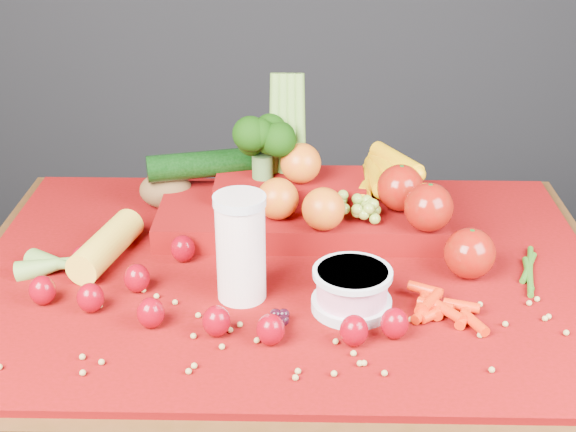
{
  "coord_description": "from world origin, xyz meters",
  "views": [
    {
      "loc": [
        0.03,
        -1.18,
        1.44
      ],
      "look_at": [
        0.0,
        0.02,
        0.85
      ],
      "focal_mm": 50.0,
      "sensor_mm": 36.0,
      "label": 1
    }
  ],
  "objects_px": {
    "milk_glass": "(241,244)",
    "produce_mound": "(316,198)",
    "yogurt_bowl": "(352,288)",
    "table": "(288,320)"
  },
  "relations": [
    {
      "from": "milk_glass",
      "to": "produce_mound",
      "type": "xyz_separation_m",
      "value": [
        0.12,
        0.24,
        -0.03
      ]
    },
    {
      "from": "table",
      "to": "yogurt_bowl",
      "type": "xyz_separation_m",
      "value": [
        0.1,
        -0.12,
        0.14
      ]
    },
    {
      "from": "milk_glass",
      "to": "yogurt_bowl",
      "type": "relative_size",
      "value": 1.4
    },
    {
      "from": "table",
      "to": "yogurt_bowl",
      "type": "distance_m",
      "value": 0.22
    },
    {
      "from": "table",
      "to": "produce_mound",
      "type": "height_order",
      "value": "produce_mound"
    },
    {
      "from": "table",
      "to": "milk_glass",
      "type": "distance_m",
      "value": 0.23
    },
    {
      "from": "yogurt_bowl",
      "to": "produce_mound",
      "type": "xyz_separation_m",
      "value": [
        -0.05,
        0.28,
        0.02
      ]
    },
    {
      "from": "produce_mound",
      "to": "milk_glass",
      "type": "bearing_deg",
      "value": -116.38
    },
    {
      "from": "yogurt_bowl",
      "to": "produce_mound",
      "type": "distance_m",
      "value": 0.28
    },
    {
      "from": "milk_glass",
      "to": "produce_mound",
      "type": "height_order",
      "value": "produce_mound"
    }
  ]
}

